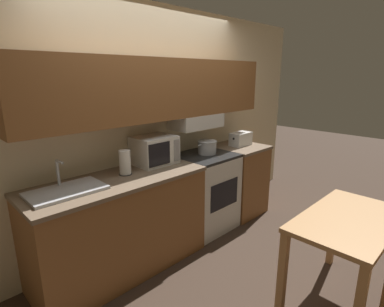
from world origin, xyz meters
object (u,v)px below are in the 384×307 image
object	(u,v)px
stove_range	(205,191)
dining_table	(348,232)
toaster	(241,139)
paper_towel_roll	(125,162)
cooking_pot	(207,147)
sink_basin	(66,190)
microwave	(154,150)

from	to	relation	value
stove_range	dining_table	world-z (taller)	stove_range
toaster	dining_table	bearing A→B (deg)	-116.56
paper_towel_roll	dining_table	size ratio (longest dim) A/B	0.22
stove_range	cooking_pot	bearing A→B (deg)	15.17
paper_towel_roll	dining_table	distance (m)	1.97
sink_basin	microwave	bearing A→B (deg)	7.66
cooking_pot	toaster	size ratio (longest dim) A/B	1.01
stove_range	dining_table	bearing A→B (deg)	-94.98
stove_range	sink_basin	size ratio (longest dim) A/B	1.58
sink_basin	paper_towel_roll	world-z (taller)	sink_basin
toaster	sink_basin	world-z (taller)	sink_basin
stove_range	paper_towel_roll	xyz separation A→B (m)	(-1.05, 0.04, 0.58)
cooking_pot	microwave	size ratio (longest dim) A/B	0.73
cooking_pot	microwave	xyz separation A→B (m)	(-0.69, 0.11, 0.06)
cooking_pot	paper_towel_roll	size ratio (longest dim) A/B	1.31
stove_range	cooking_pot	xyz separation A→B (m)	(0.05, 0.01, 0.55)
microwave	sink_basin	world-z (taller)	microwave
microwave	toaster	world-z (taller)	microwave
stove_range	sink_basin	world-z (taller)	sink_basin
toaster	paper_towel_roll	bearing A→B (deg)	178.44
toaster	paper_towel_roll	size ratio (longest dim) A/B	1.30
sink_basin	dining_table	xyz separation A→B (m)	(1.49, -1.65, -0.30)
cooking_pot	dining_table	world-z (taller)	cooking_pot
sink_basin	dining_table	world-z (taller)	sink_basin
microwave	sink_basin	xyz separation A→B (m)	(-0.99, -0.13, -0.13)
sink_basin	paper_towel_roll	distance (m)	0.59
sink_basin	paper_towel_roll	size ratio (longest dim) A/B	2.50
stove_range	toaster	xyz separation A→B (m)	(0.68, -0.01, 0.55)
toaster	dining_table	distance (m)	1.89
stove_range	paper_towel_roll	world-z (taller)	paper_towel_roll
paper_towel_roll	toaster	bearing A→B (deg)	-1.56
sink_basin	cooking_pot	bearing A→B (deg)	0.77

